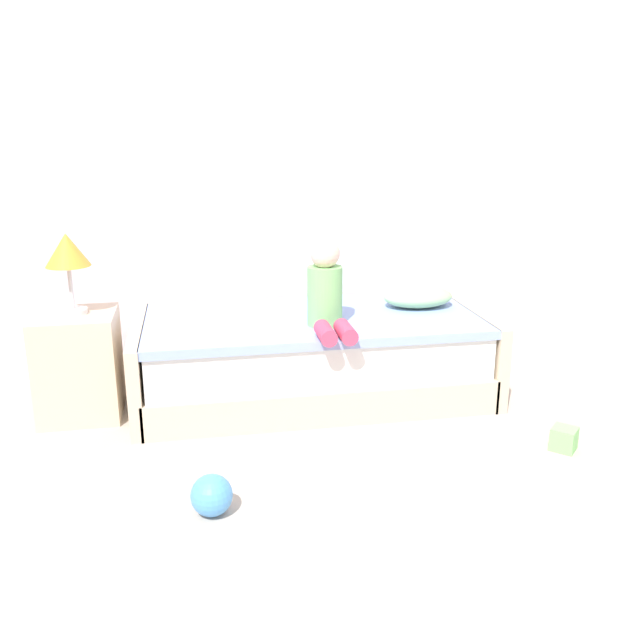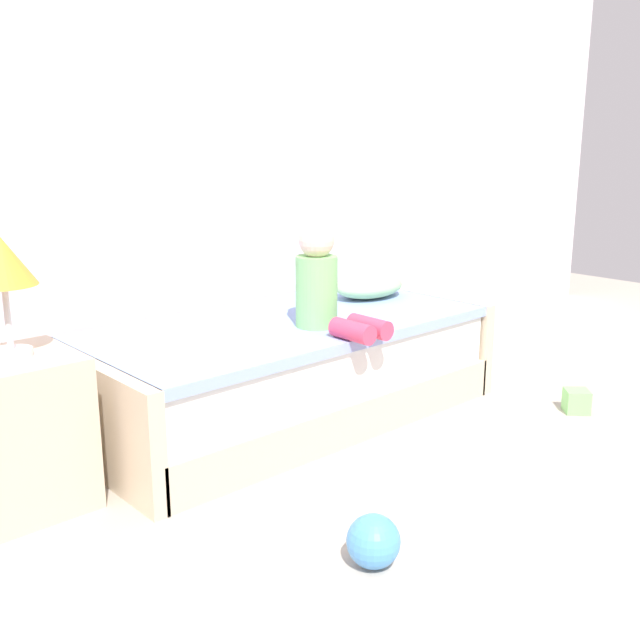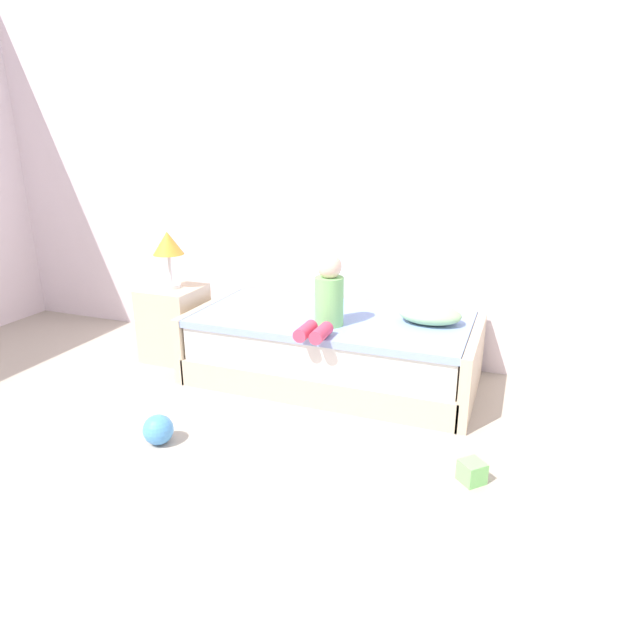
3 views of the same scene
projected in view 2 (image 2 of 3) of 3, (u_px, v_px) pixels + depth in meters
The scene contains 8 objects.
wall_rear at pixel (232, 124), 3.94m from camera, with size 7.20×0.10×2.90m, color white.
bed at pixel (287, 369), 3.72m from camera, with size 2.11×1.00×0.50m.
nightstand at pixel (20, 433), 2.80m from camera, with size 0.44×0.44×0.60m, color beige.
table_lamp at pixel (2, 267), 2.64m from camera, with size 0.24×0.24×0.45m.
child_figure at pixel (323, 286), 3.47m from camera, with size 0.20×0.51×0.50m.
pillow at pixel (369, 286), 4.17m from camera, with size 0.44×0.30×0.13m, color #99CC8C.
toy_ball at pixel (373, 541), 2.44m from camera, with size 0.18×0.18×0.18m, color #4C99E5.
toy_block at pixel (577, 401), 3.81m from camera, with size 0.12×0.12×0.12m, color #7FD872.
Camera 2 is at (-2.39, -0.74, 1.40)m, focal length 41.51 mm.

